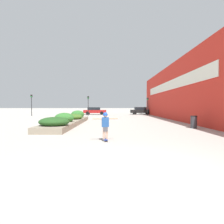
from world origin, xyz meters
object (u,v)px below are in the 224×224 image
car_leftmost (95,111)px  car_center_left (141,111)px  traffic_light_far_left (32,102)px  skateboarder (105,123)px  skateboard (105,140)px  traffic_light_left (88,102)px  traffic_light_right (148,103)px  trash_bin (194,122)px

car_leftmost → car_center_left: (9.49, 0.98, 0.01)m
car_leftmost → car_center_left: car_center_left is taller
traffic_light_far_left → skateboarder: bearing=-61.2°
car_leftmost → traffic_light_far_left: size_ratio=1.21×
skateboard → car_center_left: size_ratio=0.15×
car_leftmost → traffic_light_left: (-0.82, -4.14, 1.62)m
skateboarder → car_center_left: (6.31, 31.35, -0.12)m
skateboard → car_center_left: car_center_left is taller
skateboarder → car_center_left: 31.98m
skateboard → traffic_light_far_left: (-13.93, 25.34, 2.47)m
car_leftmost → traffic_light_left: traffic_light_left is taller
car_center_left → traffic_light_far_left: size_ratio=1.17×
traffic_light_left → traffic_light_far_left: 9.98m
skateboard → traffic_light_right: bearing=66.6°
car_leftmost → traffic_light_right: (9.94, -4.41, 1.46)m
traffic_light_right → trash_bin: bearing=-89.9°
car_center_left → traffic_light_far_left: (-20.25, -6.02, 1.74)m
traffic_light_right → traffic_light_far_left: bearing=-178.3°
skateboarder → car_center_left: size_ratio=0.31×
traffic_light_right → traffic_light_far_left: traffic_light_far_left is taller
trash_bin → car_center_left: bearing=91.1°
skateboard → car_leftmost: (-3.17, 30.38, 0.71)m
trash_bin → car_leftmost: (-9.97, 24.65, 0.28)m
trash_bin → car_leftmost: car_leftmost is taller
trash_bin → traffic_light_left: (-10.79, 20.50, 1.91)m
skateboarder → traffic_light_far_left: 28.96m
skateboard → car_center_left: (6.31, 31.35, 0.73)m
skateboarder → traffic_light_right: (6.77, 25.97, 1.33)m
skateboarder → trash_bin: size_ratio=1.36×
car_center_left → traffic_light_far_left: bearing=-73.5°
traffic_light_left → trash_bin: bearing=-62.2°
skateboarder → traffic_light_far_left: (-13.93, 25.34, 1.62)m
traffic_light_left → skateboard: bearing=-81.3°
skateboard → skateboarder: size_ratio=0.50×
trash_bin → traffic_light_left: size_ratio=0.28×
car_center_left → traffic_light_left: size_ratio=1.24×
skateboard → car_leftmost: car_leftmost is taller
traffic_light_right → car_center_left: bearing=94.8°
car_center_left → traffic_light_right: traffic_light_right is taller
car_leftmost → traffic_light_right: size_ratio=1.39×
trash_bin → car_leftmost: bearing=112.0°
skateboarder → trash_bin: 8.90m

